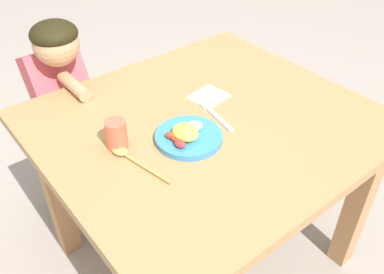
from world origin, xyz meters
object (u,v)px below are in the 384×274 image
(plate, at_px, (188,136))
(fork, at_px, (214,114))
(spoon, at_px, (128,156))
(person, at_px, (65,115))
(drinking_cup, at_px, (117,135))

(plate, height_order, fork, plate)
(spoon, height_order, person, person)
(plate, xyz_separation_m, drinking_cup, (-0.18, 0.10, 0.03))
(person, bearing_deg, drinking_cup, 85.61)
(drinking_cup, bearing_deg, fork, -8.75)
(spoon, xyz_separation_m, drinking_cup, (0.00, 0.06, 0.04))
(plate, relative_size, person, 0.22)
(plate, distance_m, spoon, 0.19)
(plate, bearing_deg, fork, 19.34)
(fork, bearing_deg, spoon, 102.03)
(fork, distance_m, spoon, 0.33)
(fork, relative_size, person, 0.24)
(fork, bearing_deg, drinking_cup, 91.11)
(spoon, xyz_separation_m, person, (0.04, 0.60, -0.20))
(drinking_cup, height_order, person, person)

